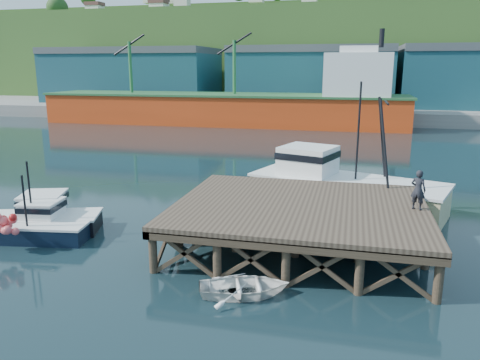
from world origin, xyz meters
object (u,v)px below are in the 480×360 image
(trawler, at_px, (342,184))
(dockworker, at_px, (418,190))
(boat_navy, at_px, (36,225))
(boat_black, at_px, (39,217))
(dinghy, at_px, (245,286))

(trawler, distance_m, dockworker, 7.26)
(boat_navy, distance_m, trawler, 17.48)
(boat_navy, bearing_deg, dockworker, -0.68)
(boat_black, bearing_deg, dinghy, -38.34)
(boat_navy, bearing_deg, boat_black, 111.29)
(dinghy, bearing_deg, dockworker, -66.82)
(boat_navy, relative_size, boat_black, 0.85)
(dinghy, relative_size, dockworker, 1.86)
(boat_black, relative_size, dockworker, 3.65)
(boat_navy, xyz_separation_m, dinghy, (11.84, -3.55, -0.34))
(dinghy, bearing_deg, boat_navy, 54.54)
(boat_navy, height_order, boat_black, boat_black)
(boat_navy, height_order, dinghy, boat_navy)
(boat_black, bearing_deg, boat_navy, -78.15)
(boat_navy, xyz_separation_m, trawler, (15.11, 8.75, 0.90))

